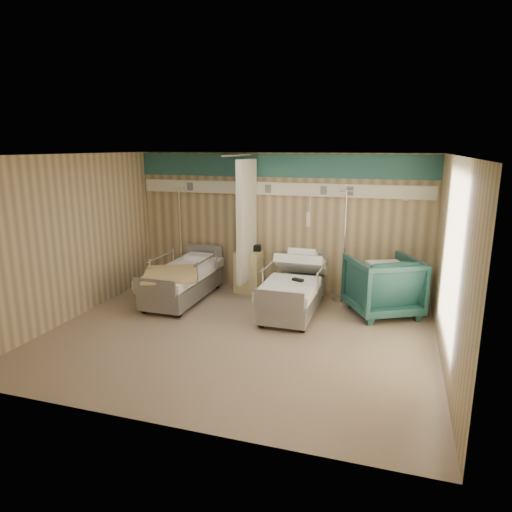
{
  "coord_description": "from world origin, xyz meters",
  "views": [
    {
      "loc": [
        2.28,
        -6.34,
        2.93
      ],
      "look_at": [
        0.11,
        0.6,
        1.17
      ],
      "focal_mm": 32.0,
      "sensor_mm": 36.0,
      "label": 1
    }
  ],
  "objects_px": {
    "iv_stand_right": "(343,279)",
    "bed_left": "(183,284)",
    "visitor_armchair": "(383,285)",
    "bed_right": "(294,295)",
    "bedside_cabinet": "(249,271)",
    "iv_stand_left": "(182,265)"
  },
  "relations": [
    {
      "from": "iv_stand_left",
      "to": "iv_stand_right",
      "type": "bearing_deg",
      "value": -1.06
    },
    {
      "from": "bedside_cabinet",
      "to": "visitor_armchair",
      "type": "height_order",
      "value": "visitor_armchair"
    },
    {
      "from": "iv_stand_right",
      "to": "iv_stand_left",
      "type": "distance_m",
      "value": 3.44
    },
    {
      "from": "bed_right",
      "to": "bed_left",
      "type": "distance_m",
      "value": 2.2
    },
    {
      "from": "bed_right",
      "to": "bedside_cabinet",
      "type": "bearing_deg",
      "value": 141.95
    },
    {
      "from": "bed_right",
      "to": "bed_left",
      "type": "xyz_separation_m",
      "value": [
        -2.2,
        0.0,
        0.0
      ]
    },
    {
      "from": "bed_right",
      "to": "iv_stand_right",
      "type": "bearing_deg",
      "value": 48.92
    },
    {
      "from": "bed_right",
      "to": "visitor_armchair",
      "type": "bearing_deg",
      "value": 13.85
    },
    {
      "from": "visitor_armchair",
      "to": "iv_stand_left",
      "type": "height_order",
      "value": "iv_stand_left"
    },
    {
      "from": "bedside_cabinet",
      "to": "iv_stand_left",
      "type": "distance_m",
      "value": 1.53
    },
    {
      "from": "visitor_armchair",
      "to": "iv_stand_right",
      "type": "distance_m",
      "value": 0.92
    },
    {
      "from": "iv_stand_right",
      "to": "bed_left",
      "type": "bearing_deg",
      "value": -163.58
    },
    {
      "from": "visitor_armchair",
      "to": "iv_stand_left",
      "type": "xyz_separation_m",
      "value": [
        -4.2,
        0.56,
        -0.1
      ]
    },
    {
      "from": "bed_left",
      "to": "visitor_armchair",
      "type": "height_order",
      "value": "visitor_armchair"
    },
    {
      "from": "bed_left",
      "to": "bedside_cabinet",
      "type": "bearing_deg",
      "value": 40.6
    },
    {
      "from": "iv_stand_left",
      "to": "bedside_cabinet",
      "type": "bearing_deg",
      "value": -1.34
    },
    {
      "from": "bed_left",
      "to": "iv_stand_right",
      "type": "xyz_separation_m",
      "value": [
        2.96,
        0.87,
        0.12
      ]
    },
    {
      "from": "bedside_cabinet",
      "to": "visitor_armchair",
      "type": "distance_m",
      "value": 2.73
    },
    {
      "from": "visitor_armchair",
      "to": "iv_stand_left",
      "type": "bearing_deg",
      "value": -35.89
    },
    {
      "from": "bedside_cabinet",
      "to": "iv_stand_right",
      "type": "height_order",
      "value": "iv_stand_right"
    },
    {
      "from": "iv_stand_left",
      "to": "bed_right",
      "type": "bearing_deg",
      "value": -19.25
    },
    {
      "from": "bed_left",
      "to": "iv_stand_left",
      "type": "relative_size",
      "value": 1.03
    }
  ]
}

